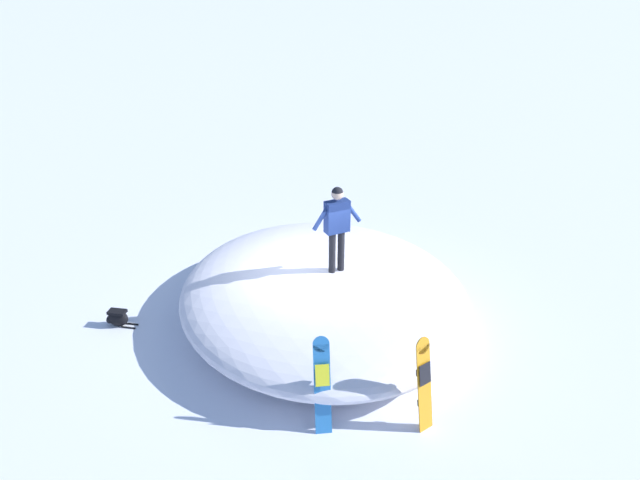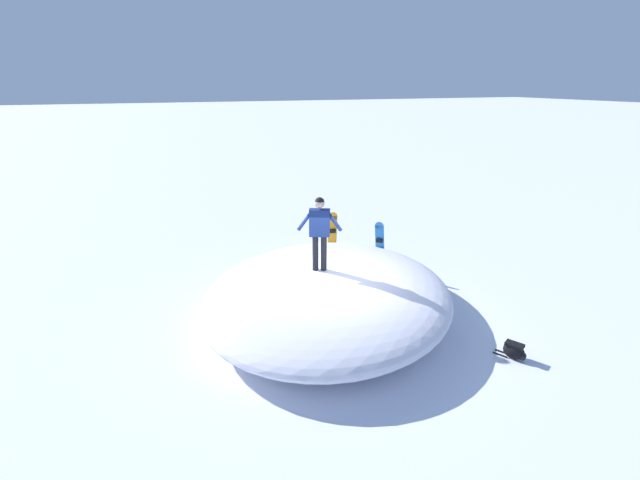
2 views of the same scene
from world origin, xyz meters
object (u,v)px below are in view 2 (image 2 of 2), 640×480
(snowboard_primary_upright, at_px, (380,245))
(snowboard_secondary_upright, at_px, (332,236))
(backpack_near, at_px, (514,351))
(snowboarder_standing, at_px, (320,227))

(snowboard_primary_upright, relative_size, snowboard_secondary_upright, 0.97)
(snowboard_primary_upright, relative_size, backpack_near, 2.48)
(snowboard_secondary_upright, bearing_deg, backpack_near, -77.28)
(snowboarder_standing, distance_m, snowboard_secondary_upright, 3.68)
(snowboard_secondary_upright, xyz_separation_m, backpack_near, (1.43, -6.33, -0.67))
(snowboarder_standing, bearing_deg, snowboard_primary_upright, 33.92)
(snowboard_primary_upright, bearing_deg, snowboarder_standing, -146.08)
(snowboard_primary_upright, bearing_deg, backpack_near, -85.31)
(snowboard_primary_upright, distance_m, snowboard_secondary_upright, 1.61)
(snowboarder_standing, height_order, backpack_near, snowboarder_standing)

